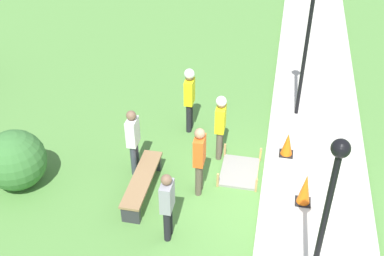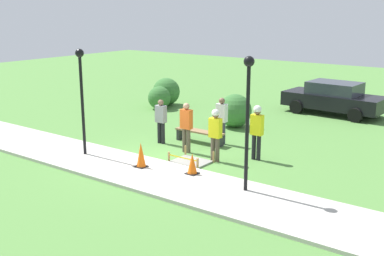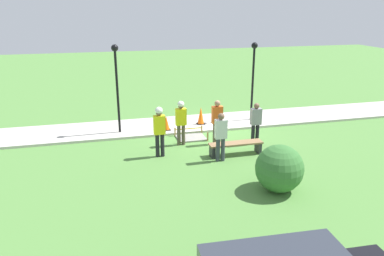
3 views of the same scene
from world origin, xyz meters
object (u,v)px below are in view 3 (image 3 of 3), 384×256
worker_supervisor (159,127)px  bystander_in_orange_shirt (217,120)px  worker_assistant (181,119)px  lamppost_near (116,75)px  bystander_in_white_shirt (256,121)px  traffic_cone_far_patch (166,123)px  lamppost_far (253,69)px  park_bench (236,146)px  traffic_cone_near_patch (201,116)px  bystander_in_gray_shirt (221,134)px

worker_supervisor → bystander_in_orange_shirt: (-2.34, -0.70, -0.11)m
worker_assistant → lamppost_near: lamppost_near is taller
worker_assistant → bystander_in_white_shirt: 2.86m
traffic_cone_far_patch → bystander_in_orange_shirt: bystander_in_orange_shirt is taller
bystander_in_orange_shirt → lamppost_far: (-2.44, -2.42, 1.44)m
bystander_in_white_shirt → lamppost_near: bearing=-26.0°
lamppost_far → bystander_in_orange_shirt: bearing=44.8°
park_bench → traffic_cone_near_patch: bearing=-84.8°
park_bench → worker_supervisor: (2.66, -0.53, 0.76)m
traffic_cone_near_patch → bystander_in_orange_shirt: bearing=90.0°
worker_supervisor → worker_assistant: size_ratio=1.05×
traffic_cone_near_patch → traffic_cone_far_patch: 1.70m
bystander_in_orange_shirt → lamppost_far: 3.72m
traffic_cone_far_patch → bystander_in_orange_shirt: 2.56m
park_bench → bystander_in_orange_shirt: bystander_in_orange_shirt is taller
worker_supervisor → lamppost_near: lamppost_near is taller
traffic_cone_far_patch → worker_supervisor: size_ratio=0.34×
park_bench → lamppost_far: size_ratio=0.56×
lamppost_near → traffic_cone_far_patch: bearing=174.1°
traffic_cone_far_patch → bystander_in_gray_shirt: size_ratio=0.36×
park_bench → lamppost_near: 5.54m
park_bench → worker_supervisor: size_ratio=1.07×
traffic_cone_far_patch → traffic_cone_near_patch: bearing=-165.3°
traffic_cone_far_patch → lamppost_far: lamppost_far is taller
traffic_cone_far_patch → worker_assistant: bearing=99.8°
worker_supervisor → bystander_in_gray_shirt: size_ratio=1.06×
bystander_in_white_shirt → traffic_cone_far_patch: bearing=-36.1°
traffic_cone_far_patch → bystander_in_orange_shirt: size_ratio=0.36×
lamppost_far → park_bench: bearing=59.9°
lamppost_near → park_bench: bearing=139.6°
park_bench → worker_supervisor: worker_supervisor is taller
traffic_cone_far_patch → lamppost_far: size_ratio=0.18×
park_bench → lamppost_far: lamppost_far is taller
bystander_in_gray_shirt → lamppost_near: (3.18, -3.70, 1.51)m
traffic_cone_near_patch → bystander_in_white_shirt: bystander_in_white_shirt is taller
traffic_cone_near_patch → worker_assistant: size_ratio=0.45×
lamppost_far → traffic_cone_far_patch: bearing=7.5°
lamppost_near → bystander_in_white_shirt: bearing=154.0°
traffic_cone_far_patch → bystander_in_white_shirt: bystander_in_white_shirt is taller
lamppost_near → worker_assistant: bearing=140.4°
park_bench → bystander_in_orange_shirt: bearing=-75.5°
traffic_cone_near_patch → worker_supervisor: 3.87m
park_bench → bystander_in_orange_shirt: 1.43m
bystander_in_orange_shirt → lamppost_far: bearing=-135.2°
worker_assistant → bystander_in_white_shirt: worker_assistant is taller
lamppost_near → lamppost_far: 6.02m
park_bench → lamppost_near: lamppost_near is taller
bystander_in_white_shirt → lamppost_near: lamppost_near is taller
bystander_in_gray_shirt → lamppost_near: 5.10m
traffic_cone_near_patch → worker_supervisor: worker_supervisor is taller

